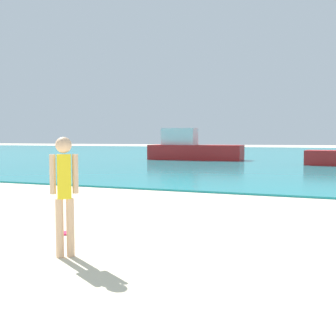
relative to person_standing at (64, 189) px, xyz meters
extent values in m
cube|color=teal|center=(-0.02, 36.74, -0.86)|extent=(160.00, 60.00, 0.06)
cylinder|color=#DDAD84|center=(-0.05, -0.04, -0.51)|extent=(0.10, 0.10, 0.77)
cylinder|color=#DDAD84|center=(0.05, 0.04, -0.51)|extent=(0.10, 0.10, 0.77)
cube|color=yellow|center=(0.00, 0.00, 0.17)|extent=(0.21, 0.19, 0.58)
sphere|color=#DDAD84|center=(0.00, 0.00, 0.57)|extent=(0.21, 0.21, 0.21)
cylinder|color=#DDAD84|center=(-0.11, -0.09, 0.20)|extent=(0.08, 0.08, 0.51)
cylinder|color=#DDAD84|center=(0.11, 0.09, 0.20)|extent=(0.08, 0.08, 0.51)
cylinder|color=#E51E4C|center=(-0.80, 1.07, -0.88)|extent=(0.25, 0.25, 0.03)
cube|color=red|center=(-5.53, 22.95, -0.32)|extent=(6.55, 2.32, 1.04)
cube|color=silver|center=(-6.70, 22.90, 0.78)|extent=(2.38, 1.54, 1.16)
camera|label=1|loc=(3.20, -4.43, 0.66)|focal=43.98mm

